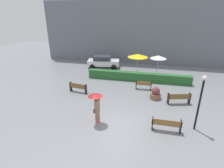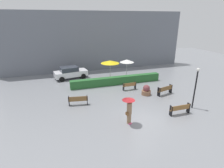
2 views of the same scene
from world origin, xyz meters
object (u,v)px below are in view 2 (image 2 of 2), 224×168
Objects in this scene: bench_near_right at (180,109)px; planter_pot at (146,91)px; bench_far_right at (165,90)px; pedestrian_with_umbrella at (129,107)px; parked_car at (70,72)px; bench_far_left at (78,100)px; lamp_post at (196,84)px; patio_umbrella_yellow at (110,62)px; bench_back_row at (130,86)px; patio_umbrella_white at (127,61)px.

planter_pot is at bearing 98.47° from bench_near_right.
bench_near_right is 0.97× the size of bench_far_right.
pedestrian_with_umbrella is 13.01m from parked_car.
lamp_post is at bearing -20.83° from bench_far_left.
bench_far_right is 7.74m from patio_umbrella_yellow.
lamp_post is (1.83, 0.66, 1.75)m from bench_near_right.
parked_car is (-3.07, 12.63, -0.55)m from pedestrian_with_umbrella.
patio_umbrella_yellow reaches higher than bench_back_row.
patio_umbrella_white reaches higher than planter_pot.
patio_umbrella_white is (-1.77, 6.37, 1.80)m from bench_far_right.
patio_umbrella_white reaches higher than bench_far_left.
bench_near_right is 10.56m from patio_umbrella_white.
patio_umbrella_yellow is at bearing -25.71° from parked_car.
lamp_post is (0.63, -3.36, 1.72)m from bench_far_right.
patio_umbrella_yellow is (-4.06, 6.33, 1.85)m from bench_far_right.
planter_pot is (-1.88, 0.60, -0.10)m from bench_far_right.
bench_back_row is 2.10m from planter_pot.
pedestrian_with_umbrella reaches higher than bench_back_row.
bench_near_right is at bearing -81.53° from planter_pot.
parked_car is (0.15, 8.33, 0.29)m from bench_far_left.
bench_far_left is 9.62m from patio_umbrella_white.
bench_far_right is 3.82m from lamp_post.
patio_umbrella_yellow reaches higher than patio_umbrella_white.
planter_pot is 0.24× the size of parked_car.
patio_umbrella_yellow is at bearing 115.83° from lamp_post.
bench_far_left is (-7.81, 4.33, -0.01)m from bench_near_right.
bench_near_right reaches higher than bench_back_row.
pedestrian_with_umbrella is at bearing -76.36° from parked_car.
pedestrian_with_umbrella is (-2.77, -6.35, 0.85)m from bench_back_row.
patio_umbrella_yellow is (-2.86, 10.35, 1.88)m from bench_near_right.
bench_far_left is 7.13m from planter_pot.
pedestrian_with_umbrella is (-5.80, -3.98, 0.80)m from bench_far_right.
bench_back_row is 7.02m from lamp_post.
bench_far_left is at bearing -161.07° from bench_back_row.
lamp_post is 1.45× the size of patio_umbrella_white.
bench_near_right is 6.64m from bench_back_row.
bench_far_left is 6.32m from bench_back_row.
pedestrian_with_umbrella reaches higher than planter_pot.
bench_near_right is at bearing -86.85° from patio_umbrella_white.
parked_car is at bearing 88.99° from bench_far_left.
bench_near_right is at bearing -160.02° from lamp_post.
parked_car is at bearing 162.20° from patio_umbrella_white.
bench_far_left is at bearing -129.44° from patio_umbrella_yellow.
bench_far_left is 8.02m from patio_umbrella_yellow.
bench_far_left is at bearing -177.70° from planter_pot.
parked_car reaches higher than bench_near_right.
parked_car is (-7.67, 12.67, 0.29)m from bench_near_right.
planter_pot is (1.14, -1.77, -0.06)m from bench_back_row.
lamp_post is 10.02m from patio_umbrella_white.
lamp_post is at bearing -76.13° from patio_umbrella_white.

